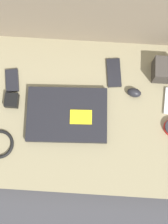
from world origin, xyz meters
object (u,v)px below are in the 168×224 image
Objects in this scene: phone_silver at (12,80)px; charger_brick at (12,101)px; phone_small at (114,73)px; laptop at (67,115)px; camera_pouch at (166,70)px; computer_mouse at (134,93)px.

charger_brick is (0.01, -0.09, 0.01)m from phone_silver.
charger_brick is at bearing -92.92° from phone_silver.
charger_brick is at bearing -166.27° from phone_small.
laptop is at bearing -139.18° from phone_small.
camera_pouch reaches higher than phone_silver.
camera_pouch is at bearing -3.09° from phone_small.
phone_silver is at bearing -173.58° from camera_pouch.
computer_mouse is 0.52m from charger_brick.
laptop is at bearing -152.36° from camera_pouch.
computer_mouse is at bearing 7.23° from charger_brick.
camera_pouch is (0.13, 0.10, 0.02)m from computer_mouse.
laptop is 0.27m from phone_small.
computer_mouse reaches higher than phone_silver.
camera_pouch is at bearing 25.36° from laptop.
camera_pouch is 1.83× the size of charger_brick.
phone_silver is at bearing 96.40° from charger_brick.
charger_brick is at bearing -165.63° from camera_pouch.
computer_mouse reaches higher than laptop.
laptop reaches higher than phone_small.
laptop is 0.46m from camera_pouch.
laptop reaches higher than phone_silver.
computer_mouse is (0.28, 0.11, 0.00)m from laptop.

